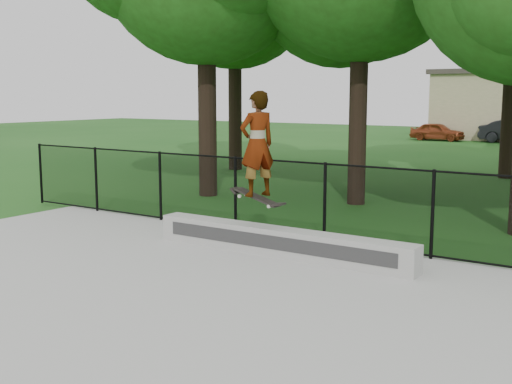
% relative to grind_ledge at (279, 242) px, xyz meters
% --- Properties ---
extents(ground, '(100.00, 100.00, 0.00)m').
position_rel_grind_ledge_xyz_m(ground, '(0.23, -4.70, -0.29)').
color(ground, '#184A15').
rests_on(ground, ground).
extents(concrete_slab, '(14.00, 12.00, 0.06)m').
position_rel_grind_ledge_xyz_m(concrete_slab, '(0.23, -4.70, -0.26)').
color(concrete_slab, '#A9A9A4').
rests_on(concrete_slab, ground).
extents(grind_ledge, '(4.89, 0.40, 0.47)m').
position_rel_grind_ledge_xyz_m(grind_ledge, '(0.00, 0.00, 0.00)').
color(grind_ledge, '#A0A09B').
rests_on(grind_ledge, concrete_slab).
extents(car_a, '(3.20, 1.36, 1.09)m').
position_rel_grind_ledge_xyz_m(car_a, '(-6.84, 29.33, 0.25)').
color(car_a, maroon).
rests_on(car_a, ground).
extents(skater_airborne, '(0.81, 0.77, 1.97)m').
position_rel_grind_ledge_xyz_m(skater_airborne, '(-0.39, -0.09, 1.62)').
color(skater_airborne, black).
rests_on(skater_airborne, ground).
extents(chainlink_fence, '(16.06, 0.06, 1.50)m').
position_rel_grind_ledge_xyz_m(chainlink_fence, '(0.23, 1.20, 0.52)').
color(chainlink_fence, black).
rests_on(chainlink_fence, concrete_slab).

